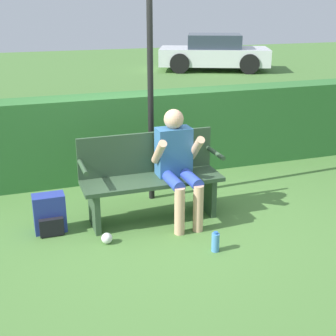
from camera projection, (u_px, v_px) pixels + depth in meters
ground_plane at (153, 218)px, 5.35m from camera, size 40.00×40.00×0.00m
hedge_back at (120, 136)px, 6.51m from camera, size 12.00×0.50×1.15m
park_bench at (151, 177)px, 5.25m from camera, size 1.57×0.48×0.96m
person_seated at (177, 160)px, 5.14m from camera, size 0.52×0.66×1.24m
backpack at (50, 214)px, 4.99m from camera, size 0.33×0.26×0.42m
water_bottle at (215, 242)px, 4.62m from camera, size 0.08×0.08×0.21m
signpost at (150, 58)px, 5.33m from camera, size 0.45×0.09×3.00m
parked_car at (214, 53)px, 16.70m from camera, size 4.24×3.17×1.26m
litter_crumple at (107, 238)px, 4.79m from camera, size 0.11×0.11×0.11m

